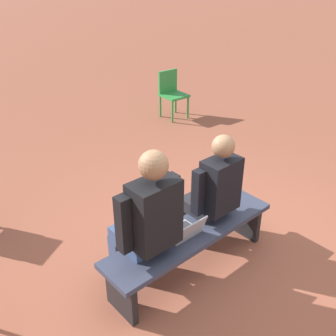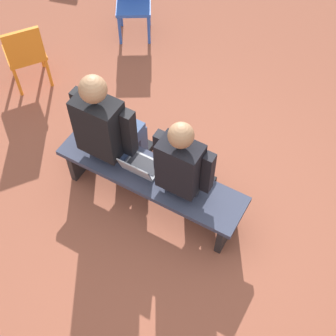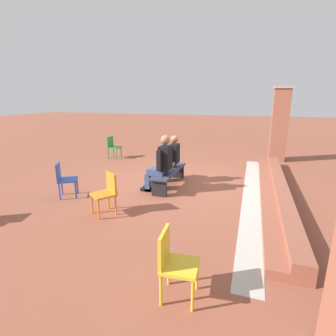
# 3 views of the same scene
# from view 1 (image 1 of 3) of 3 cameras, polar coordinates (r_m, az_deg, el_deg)

# --- Properties ---
(ground_plane) EXTENTS (60.00, 60.00, 0.00)m
(ground_plane) POSITION_cam_1_polar(r_m,az_deg,el_deg) (4.01, 6.78, -13.47)
(ground_plane) COLOR brown
(bench) EXTENTS (1.80, 0.44, 0.45)m
(bench) POSITION_cam_1_polar(r_m,az_deg,el_deg) (3.70, 3.36, -10.26)
(bench) COLOR #33384C
(bench) RESTS_ON ground
(person_student) EXTENTS (0.53, 0.67, 1.32)m
(person_student) POSITION_cam_1_polar(r_m,az_deg,el_deg) (3.72, 6.29, -3.45)
(person_student) COLOR #232328
(person_student) RESTS_ON ground
(person_adult) EXTENTS (0.59, 0.75, 1.43)m
(person_adult) POSITION_cam_1_polar(r_m,az_deg,el_deg) (3.26, -3.22, -7.60)
(person_adult) COLOR #384C75
(person_adult) RESTS_ON ground
(laptop) EXTENTS (0.32, 0.29, 0.21)m
(laptop) POSITION_cam_1_polar(r_m,az_deg,el_deg) (3.55, 2.43, -9.18)
(laptop) COLOR #9EA0A5
(laptop) RESTS_ON bench
(plastic_chair_near_bench_right) EXTENTS (0.45, 0.45, 0.84)m
(plastic_chair_near_bench_right) POSITION_cam_1_polar(r_m,az_deg,el_deg) (7.26, 0.52, 11.09)
(plastic_chair_near_bench_right) COLOR #2D893D
(plastic_chair_near_bench_right) RESTS_ON ground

